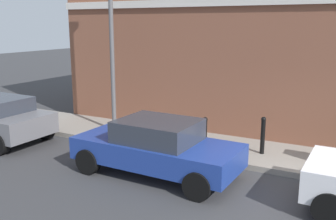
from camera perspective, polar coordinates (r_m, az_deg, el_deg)
The scene contains 7 objects.
ground at distance 8.95m, azimuth 18.55°, elevation -11.95°, with size 80.00×80.00×0.00m, color #38383A.
sidewalk at distance 12.93m, azimuth -6.85°, elevation -3.37°, with size 2.27×30.00×0.15m, color gray.
corner_building at distance 15.87m, azimuth 11.06°, elevation 13.01°, with size 7.81×11.10×7.57m.
car_blue at distance 9.36m, azimuth -1.67°, elevation -5.48°, with size 1.93×4.13×1.39m.
bollard_near_cabinet at distance 10.75m, azimuth 13.93°, elevation -3.49°, with size 0.14×0.14×1.04m.
bollard_far_kerb at distance 10.45m, azimuth 5.49°, elevation -3.63°, with size 0.14×0.14×1.04m.
lamppost at distance 12.53m, azimuth -8.40°, elevation 11.05°, with size 0.20×0.44×5.72m.
Camera 1 is at (-8.10, -1.15, 3.63)m, focal length 40.97 mm.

